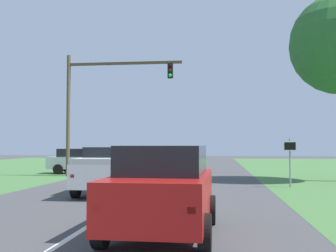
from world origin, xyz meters
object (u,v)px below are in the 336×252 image
Objects in this scene: red_suv_near at (163,188)px; keep_moving_sign at (290,156)px; pickup_truck_lead at (112,169)px; traffic_light at (97,96)px; crossing_suv_far at (83,160)px.

red_suv_near is 1.96× the size of keep_moving_sign.
traffic_light is at bearing 110.35° from pickup_truck_lead.
keep_moving_sign is (4.59, 10.79, 0.43)m from red_suv_near.
red_suv_near is at bearing -67.41° from pickup_truck_lead.
red_suv_near is at bearing -66.51° from crossing_suv_far.
traffic_light is 1.64× the size of crossing_suv_far.
traffic_light is (-3.25, 8.75, 4.12)m from pickup_truck_lead.
red_suv_near is 0.58× the size of traffic_light.
keep_moving_sign reaches higher than crossing_suv_far.
keep_moving_sign is (10.94, -5.41, -3.64)m from traffic_light.
red_suv_near is at bearing -113.05° from keep_moving_sign.
pickup_truck_lead is at bearing -156.50° from keep_moving_sign.
traffic_light reaches higher than crossing_suv_far.
keep_moving_sign is (7.69, 3.35, 0.48)m from pickup_truck_lead.
traffic_light is 5.04m from crossing_suv_far.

